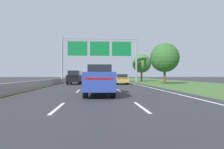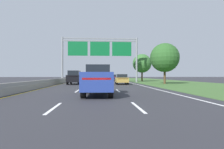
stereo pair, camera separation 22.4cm
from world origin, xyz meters
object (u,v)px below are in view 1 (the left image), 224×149
roadside_tree_mid (165,58)px  roadside_tree_far (142,63)px  overhead_sign_gantry (100,50)px  car_navy_right_lane_sedan (112,77)px  pickup_truck_blue (100,80)px  car_gold_right_lane_sedan (122,79)px  car_black_left_lane_suv (75,77)px

roadside_tree_mid → roadside_tree_far: roadside_tree_mid is taller
overhead_sign_gantry → car_navy_right_lane_sedan: size_ratio=3.42×
pickup_truck_blue → roadside_tree_mid: bearing=-31.5°
roadside_tree_far → car_gold_right_lane_sedan: bearing=-115.0°
pickup_truck_blue → car_black_left_lane_suv: bearing=14.0°
car_black_left_lane_suv → car_gold_right_lane_sedan: size_ratio=1.06×
car_navy_right_lane_sedan → roadside_tree_far: bearing=-144.7°
car_navy_right_lane_sedan → pickup_truck_blue: bearing=174.1°
roadside_tree_mid → overhead_sign_gantry: bearing=143.3°
car_navy_right_lane_sedan → roadside_tree_far: 11.01m
car_navy_right_lane_sedan → car_gold_right_lane_sedan: size_ratio=0.99×
car_gold_right_lane_sedan → roadside_tree_mid: 7.85m
overhead_sign_gantry → roadside_tree_far: size_ratio=2.42×
pickup_truck_blue → car_black_left_lane_suv: 16.95m
roadside_tree_mid → roadside_tree_far: 13.03m
roadside_tree_mid → pickup_truck_blue: bearing=-122.8°
pickup_truck_blue → car_navy_right_lane_sedan: pickup_truck_blue is taller
roadside_tree_mid → car_navy_right_lane_sedan: bearing=107.7°
pickup_truck_blue → roadside_tree_mid: 19.91m
overhead_sign_gantry → roadside_tree_mid: bearing=-36.7°
car_navy_right_lane_sedan → overhead_sign_gantry: bearing=165.5°
pickup_truck_blue → roadside_tree_far: (9.88, 29.53, 3.01)m
car_gold_right_lane_sedan → roadside_tree_mid: size_ratio=0.68×
pickup_truck_blue → car_navy_right_lane_sedan: (3.78, 38.09, -0.26)m
roadside_tree_mid → roadside_tree_far: (-0.77, 13.00, -0.15)m
overhead_sign_gantry → roadside_tree_far: bearing=28.7°
pickup_truck_blue → car_gold_right_lane_sedan: 16.45m
roadside_tree_mid → car_gold_right_lane_sedan: bearing=-176.2°
car_black_left_lane_suv → roadside_tree_mid: bearing=-89.3°
overhead_sign_gantry → pickup_truck_blue: size_ratio=2.77×
overhead_sign_gantry → roadside_tree_far: overhead_sign_gantry is taller
roadside_tree_mid → roadside_tree_far: bearing=93.4°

